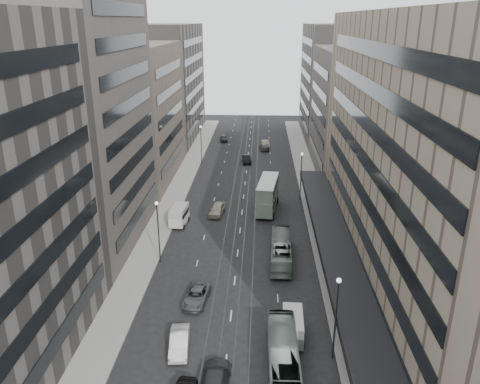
% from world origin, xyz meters
% --- Properties ---
extents(ground, '(220.00, 220.00, 0.00)m').
position_xyz_m(ground, '(0.00, 0.00, 0.00)').
color(ground, black).
rests_on(ground, ground).
extents(sidewalk_right, '(4.00, 125.00, 0.15)m').
position_xyz_m(sidewalk_right, '(12.00, 37.50, 0.07)').
color(sidewalk_right, gray).
rests_on(sidewalk_right, ground).
extents(sidewalk_left, '(4.00, 125.00, 0.15)m').
position_xyz_m(sidewalk_left, '(-12.00, 37.50, 0.07)').
color(sidewalk_left, gray).
rests_on(sidewalk_left, ground).
extents(department_store, '(19.20, 60.00, 30.00)m').
position_xyz_m(department_store, '(21.45, 8.00, 14.95)').
color(department_store, '#7C6E5A').
rests_on(department_store, ground).
extents(building_right_mid, '(15.00, 28.00, 24.00)m').
position_xyz_m(building_right_mid, '(21.50, 52.00, 12.00)').
color(building_right_mid, '#4C4742').
rests_on(building_right_mid, ground).
extents(building_right_far, '(15.00, 32.00, 28.00)m').
position_xyz_m(building_right_far, '(21.50, 82.00, 14.00)').
color(building_right_far, '#5B5752').
rests_on(building_right_far, ground).
extents(building_left_b, '(15.00, 26.00, 34.00)m').
position_xyz_m(building_left_b, '(-21.50, 19.00, 17.00)').
color(building_left_b, '#4C4742').
rests_on(building_left_b, ground).
extents(building_left_c, '(15.00, 28.00, 25.00)m').
position_xyz_m(building_left_c, '(-21.50, 46.00, 12.50)').
color(building_left_c, '#685C51').
rests_on(building_left_c, ground).
extents(building_left_d, '(15.00, 38.00, 28.00)m').
position_xyz_m(building_left_d, '(-21.50, 79.00, 14.00)').
color(building_left_d, '#5B5752').
rests_on(building_left_d, ground).
extents(lamp_right_near, '(0.44, 0.44, 8.32)m').
position_xyz_m(lamp_right_near, '(9.70, -5.00, 5.20)').
color(lamp_right_near, '#262628').
rests_on(lamp_right_near, ground).
extents(lamp_right_far, '(0.44, 0.44, 8.32)m').
position_xyz_m(lamp_right_far, '(9.70, 35.00, 5.20)').
color(lamp_right_far, '#262628').
rests_on(lamp_right_far, ground).
extents(lamp_left_near, '(0.44, 0.44, 8.32)m').
position_xyz_m(lamp_left_near, '(-9.70, 12.00, 5.20)').
color(lamp_left_near, '#262628').
rests_on(lamp_left_near, ground).
extents(lamp_left_far, '(0.44, 0.44, 8.32)m').
position_xyz_m(lamp_left_far, '(-9.70, 55.00, 5.20)').
color(lamp_left_far, '#262628').
rests_on(lamp_left_far, ground).
extents(bus_near, '(2.74, 11.11, 3.08)m').
position_xyz_m(bus_near, '(5.05, -7.07, 1.54)').
color(bus_near, gray).
rests_on(bus_near, ground).
extents(bus_far, '(2.87, 10.78, 2.98)m').
position_xyz_m(bus_far, '(5.64, 13.16, 1.49)').
color(bus_far, gray).
rests_on(bus_far, ground).
extents(double_decker, '(3.83, 9.63, 5.13)m').
position_xyz_m(double_decker, '(4.04, 29.84, 2.77)').
color(double_decker, slate).
rests_on(double_decker, ground).
extents(vw_microbus, '(2.25, 4.70, 2.51)m').
position_xyz_m(vw_microbus, '(6.18, -2.31, 1.40)').
color(vw_microbus, slate).
rests_on(vw_microbus, ground).
extents(panel_van, '(2.58, 4.73, 2.88)m').
position_xyz_m(panel_van, '(-9.20, 23.70, 1.59)').
color(panel_van, beige).
rests_on(panel_van, ground).
extents(sedan_1, '(2.16, 5.00, 1.60)m').
position_xyz_m(sedan_1, '(-4.48, -4.45, 0.80)').
color(sedan_1, white).
rests_on(sedan_1, ground).
extents(sedan_2, '(2.98, 5.43, 1.44)m').
position_xyz_m(sedan_2, '(-3.92, 3.40, 0.72)').
color(sedan_2, '#4D4D50').
rests_on(sedan_2, ground).
extents(sedan_3, '(2.59, 5.93, 1.70)m').
position_xyz_m(sedan_3, '(-0.65, -9.20, 0.85)').
color(sedan_3, '#232326').
rests_on(sedan_3, ground).
extents(sedan_4, '(2.67, 5.26, 1.72)m').
position_xyz_m(sedan_4, '(-3.88, 27.87, 0.86)').
color(sedan_4, '#B8B198').
rests_on(sedan_4, ground).
extents(sedan_5, '(2.15, 4.85, 1.55)m').
position_xyz_m(sedan_5, '(-0.16, 56.81, 0.77)').
color(sedan_5, black).
rests_on(sedan_5, ground).
extents(sedan_6, '(2.99, 5.42, 1.44)m').
position_xyz_m(sedan_6, '(4.42, 39.84, 0.72)').
color(sedan_6, silver).
rests_on(sedan_6, ground).
extents(sedan_7, '(2.59, 5.14, 1.43)m').
position_xyz_m(sedan_7, '(3.64, 67.37, 0.72)').
color(sedan_7, '#505052').
rests_on(sedan_7, ground).
extents(sedan_8, '(2.24, 4.59, 1.51)m').
position_xyz_m(sedan_8, '(-6.53, 75.35, 0.75)').
color(sedan_8, '#2A2A2D').
rests_on(sedan_8, ground).
extents(sedan_9, '(2.24, 4.99, 1.59)m').
position_xyz_m(sedan_9, '(3.82, 70.74, 0.80)').
color(sedan_9, '#A19886').
rests_on(sedan_9, ground).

